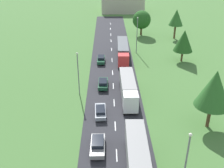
# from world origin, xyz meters

# --- Properties ---
(road) EXTENTS (10.00, 140.00, 0.06)m
(road) POSITION_xyz_m (0.00, 24.50, 0.03)
(road) COLOR #2B2B30
(road) RESTS_ON ground
(lane_marking_centre) EXTENTS (0.16, 124.60, 0.01)m
(lane_marking_centre) POSITION_xyz_m (0.00, 22.92, 0.07)
(lane_marking_centre) COLOR white
(lane_marking_centre) RESTS_ON road
(truck_lead) EXTENTS (2.72, 14.06, 3.67)m
(truck_lead) POSITION_xyz_m (2.37, 12.86, 2.16)
(truck_lead) COLOR white
(truck_lead) RESTS_ON road
(truck_second) EXTENTS (2.59, 12.08, 3.50)m
(truck_second) POSITION_xyz_m (2.54, 31.81, 2.08)
(truck_second) COLOR white
(truck_second) RESTS_ON road
(truck_third) EXTENTS (2.84, 13.78, 3.52)m
(truck_third) POSITION_xyz_m (2.64, 51.06, 2.10)
(truck_third) COLOR red
(truck_third) RESTS_ON road
(car_second) EXTENTS (1.94, 4.58, 1.54)m
(car_second) POSITION_xyz_m (-2.51, 17.87, 0.86)
(car_second) COLOR gray
(car_second) RESTS_ON road
(car_third) EXTENTS (1.91, 4.48, 1.43)m
(car_third) POSITION_xyz_m (-2.32, 26.17, 0.82)
(car_third) COLOR #8C939E
(car_third) RESTS_ON road
(car_fourth) EXTENTS (1.88, 4.57, 1.51)m
(car_fourth) POSITION_xyz_m (-2.01, 36.01, 0.85)
(car_fourth) COLOR #19472D
(car_fourth) RESTS_ON road
(car_fifth) EXTENTS (1.78, 4.32, 1.49)m
(car_fifth) POSITION_xyz_m (-2.62, 48.40, 0.84)
(car_fifth) COLOR #19472D
(car_fifth) RESTS_ON road
(lamppost_lead) EXTENTS (0.36, 0.36, 9.22)m
(lamppost_lead) POSITION_xyz_m (6.58, 9.44, 5.10)
(lamppost_lead) COLOR slate
(lamppost_lead) RESTS_ON ground
(lamppost_second) EXTENTS (0.36, 0.36, 8.30)m
(lamppost_second) POSITION_xyz_m (-6.36, 33.24, 4.63)
(lamppost_second) COLOR slate
(lamppost_second) RESTS_ON ground
(lamppost_third) EXTENTS (0.36, 0.36, 9.25)m
(lamppost_third) POSITION_xyz_m (6.36, 54.90, 5.11)
(lamppost_third) COLOR slate
(lamppost_third) RESTS_ON ground
(tree_oak) EXTENTS (4.13, 4.13, 8.51)m
(tree_oak) POSITION_xyz_m (18.86, 66.74, 6.17)
(tree_oak) COLOR #513823
(tree_oak) RESTS_ON ground
(tree_birch) EXTENTS (5.12, 5.12, 9.40)m
(tree_birch) POSITION_xyz_m (14.10, 22.95, 6.55)
(tree_birch) COLOR #513823
(tree_birch) RESTS_ON ground
(tree_maple) EXTENTS (4.51, 4.51, 7.60)m
(tree_maple) POSITION_xyz_m (16.61, 48.98, 5.10)
(tree_maple) COLOR #513823
(tree_maple) RESTS_ON ground
(tree_pine) EXTENTS (5.49, 5.49, 7.48)m
(tree_pine) POSITION_xyz_m (9.35, 70.29, 4.71)
(tree_pine) COLOR #513823
(tree_pine) RESTS_ON ground
(distant_building) EXTENTS (17.14, 12.00, 6.54)m
(distant_building) POSITION_xyz_m (5.33, 104.09, 3.27)
(distant_building) COLOR #B2A899
(distant_building) RESTS_ON ground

